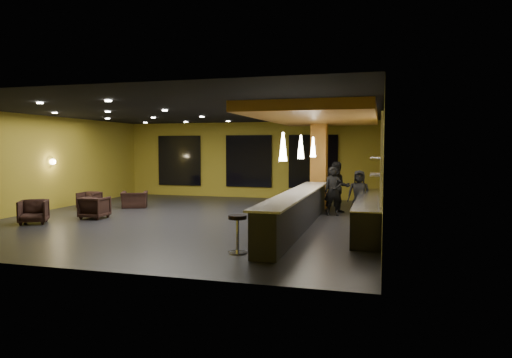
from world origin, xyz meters
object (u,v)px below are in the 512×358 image
(armchair_a, at_px, (34,212))
(pendant_2, at_px, (313,147))
(bar_stool_1, at_px, (258,219))
(bar_stool_4, at_px, (293,197))
(pendant_1, at_px, (301,147))
(armchair_c, at_px, (89,200))
(armchair_b, at_px, (95,207))
(column, at_px, (319,163))
(bar_stool_3, at_px, (285,204))
(bar_counter, at_px, (297,211))
(staff_b, at_px, (338,187))
(bar_stool_2, at_px, (267,211))
(staff_c, at_px, (359,194))
(bar_stool_0, at_px, (237,229))
(prep_counter, at_px, (369,214))
(armchair_d, at_px, (134,200))
(pendant_0, at_px, (283,147))
(staff_a, at_px, (333,191))

(armchair_a, bearing_deg, pendant_2, -1.86)
(bar_stool_1, bearing_deg, bar_stool_4, 90.95)
(pendant_1, distance_m, armchair_c, 8.70)
(pendant_2, relative_size, armchair_b, 0.87)
(column, relative_size, armchair_a, 4.34)
(armchair_c, height_order, bar_stool_3, bar_stool_3)
(armchair_b, bearing_deg, pendant_2, -158.53)
(bar_counter, bearing_deg, pendant_2, 90.00)
(staff_b, height_order, bar_stool_3, staff_b)
(bar_counter, distance_m, pendant_1, 1.92)
(bar_counter, bearing_deg, column, 90.00)
(staff_b, relative_size, bar_stool_3, 2.50)
(bar_stool_2, bearing_deg, armchair_a, -170.22)
(bar_stool_1, relative_size, bar_stool_4, 0.96)
(staff_c, height_order, bar_stool_0, staff_c)
(column, distance_m, armchair_a, 10.01)
(armchair_b, relative_size, bar_stool_1, 1.03)
(column, relative_size, bar_stool_1, 4.50)
(prep_counter, height_order, armchair_d, prep_counter)
(prep_counter, relative_size, bar_stool_3, 8.23)
(pendant_2, distance_m, armchair_c, 8.64)
(pendant_0, xyz_separation_m, bar_stool_3, (-0.74, 3.78, -1.88))
(bar_stool_1, bearing_deg, bar_stool_0, -90.84)
(armchair_b, bearing_deg, staff_c, -164.06)
(column, distance_m, bar_stool_4, 1.84)
(armchair_d, bearing_deg, pendant_2, 157.52)
(armchair_d, distance_m, bar_stool_1, 7.70)
(armchair_c, distance_m, bar_stool_1, 8.49)
(staff_a, height_order, armchair_c, staff_a)
(pendant_2, relative_size, staff_c, 0.45)
(pendant_1, distance_m, armchair_a, 8.39)
(armchair_a, bearing_deg, bar_stool_2, -20.70)
(armchair_d, bearing_deg, bar_stool_1, 119.93)
(armchair_c, bearing_deg, bar_stool_3, -4.83)
(staff_a, height_order, staff_b, staff_b)
(bar_stool_1, bearing_deg, column, 83.70)
(pendant_1, distance_m, bar_stool_3, 2.39)
(bar_counter, height_order, staff_a, staff_a)
(staff_a, height_order, armchair_a, staff_a)
(bar_counter, bearing_deg, pendant_0, -90.00)
(armchair_b, height_order, bar_stool_3, same)
(prep_counter, distance_m, armchair_c, 10.44)
(armchair_a, bearing_deg, bar_stool_0, -46.38)
(pendant_2, relative_size, armchair_a, 0.87)
(armchair_c, distance_m, bar_stool_4, 7.70)
(column, relative_size, armchair_c, 4.83)
(staff_a, bearing_deg, staff_b, 70.12)
(pendant_1, bearing_deg, staff_a, 72.58)
(staff_c, bearing_deg, bar_stool_3, -157.70)
(pendant_1, xyz_separation_m, staff_a, (0.73, 2.32, -1.51))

